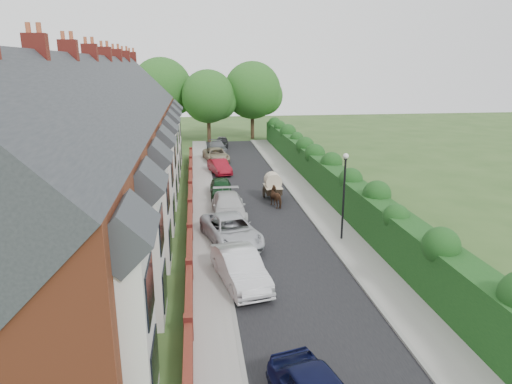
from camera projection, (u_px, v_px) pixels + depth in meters
ground at (300, 274)px, 22.36m from camera, size 140.00×140.00×0.00m
road at (259, 207)px, 32.79m from camera, size 6.00×58.00×0.02m
pavement_hedge_side at (314, 204)px, 33.30m from camera, size 2.20×58.00×0.12m
pavement_house_side at (205, 208)px, 32.28m from camera, size 1.70×58.00×0.12m
kerb_hedge_side at (300, 204)px, 33.16m from camera, size 0.18×58.00×0.13m
kerb_house_side at (216, 208)px, 32.38m from camera, size 0.18×58.00×0.13m
hedge at (339, 183)px, 33.11m from camera, size 2.10×58.00×2.85m
terrace_row at (101, 152)px, 29.27m from camera, size 9.05×40.50×11.50m
garden_wall_row at (190, 208)px, 31.09m from camera, size 0.35×40.35×1.10m
lamppost at (344, 186)px, 25.72m from camera, size 0.32×0.32×5.16m
tree_far_left at (211, 98)px, 58.70m from camera, size 7.14×6.80×9.29m
tree_far_right at (255, 92)px, 61.22m from camera, size 7.98×7.60×10.31m
tree_far_back at (165, 90)px, 60.55m from camera, size 8.40×8.00×10.82m
car_silver_a at (240, 268)px, 21.16m from camera, size 2.65×5.11×1.61m
car_silver_b at (231, 230)px, 26.04m from camera, size 3.75×5.96×1.53m
car_white at (229, 207)px, 30.32m from camera, size 2.17×5.33×1.55m
car_green at (221, 188)px, 35.08m from camera, size 1.75×4.22×1.43m
car_red at (220, 166)px, 42.63m from camera, size 2.26×4.28×1.34m
car_beige at (216, 155)px, 47.96m from camera, size 2.90×5.19×1.37m
car_grey at (218, 147)px, 52.80m from camera, size 2.10×4.53×1.28m
car_black at (222, 142)px, 56.08m from camera, size 1.88×3.93×1.30m
horse at (277, 197)px, 32.69m from camera, size 1.32×1.88×1.45m
horse_cart at (273, 184)px, 34.33m from camera, size 1.30×2.86×2.06m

